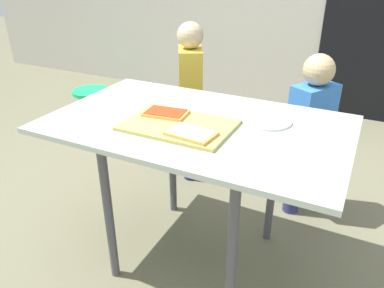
# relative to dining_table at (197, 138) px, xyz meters

# --- Properties ---
(ground_plane) EXTENTS (16.00, 16.00, 0.00)m
(ground_plane) POSITION_rel_dining_table_xyz_m (0.00, 0.00, -0.66)
(ground_plane) COLOR #6B674E
(house_door) EXTENTS (0.90, 0.02, 2.00)m
(house_door) POSITION_rel_dining_table_xyz_m (0.59, 2.30, 0.34)
(house_door) COLOR black
(house_door) RESTS_ON ground
(dining_table) EXTENTS (1.25, 0.76, 0.73)m
(dining_table) POSITION_rel_dining_table_xyz_m (0.00, 0.00, 0.00)
(dining_table) COLOR #A6B39F
(dining_table) RESTS_ON ground
(cutting_board) EXTENTS (0.44, 0.30, 0.01)m
(cutting_board) POSITION_rel_dining_table_xyz_m (-0.04, -0.08, 0.08)
(cutting_board) COLOR tan
(cutting_board) RESTS_ON dining_table
(pizza_slice_far_left) EXTENTS (0.19, 0.14, 0.02)m
(pizza_slice_far_left) POSITION_rel_dining_table_xyz_m (-0.14, -0.02, 0.10)
(pizza_slice_far_left) COLOR #E19A4B
(pizza_slice_far_left) RESTS_ON cutting_board
(pizza_slice_near_right) EXTENTS (0.19, 0.14, 0.02)m
(pizza_slice_near_right) POSITION_rel_dining_table_xyz_m (0.05, -0.15, 0.10)
(pizza_slice_near_right) COLOR #E19A4B
(pizza_slice_near_right) RESTS_ON cutting_board
(plate_white_right) EXTENTS (0.21, 0.21, 0.01)m
(plate_white_right) POSITION_rel_dining_table_xyz_m (0.26, 0.13, 0.08)
(plate_white_right) COLOR white
(plate_white_right) RESTS_ON dining_table
(child_left) EXTENTS (0.24, 0.28, 1.02)m
(child_left) POSITION_rel_dining_table_xyz_m (-0.39, 0.71, -0.08)
(child_left) COLOR navy
(child_left) RESTS_ON ground
(child_right) EXTENTS (0.24, 0.28, 0.92)m
(child_right) POSITION_rel_dining_table_xyz_m (0.38, 0.64, -0.14)
(child_right) COLOR navy
(child_right) RESTS_ON ground
(garden_hose_coil) EXTENTS (0.41, 0.41, 0.04)m
(garden_hose_coil) POSITION_rel_dining_table_xyz_m (-2.12, 1.73, -0.64)
(garden_hose_coil) COLOR #1BC166
(garden_hose_coil) RESTS_ON ground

